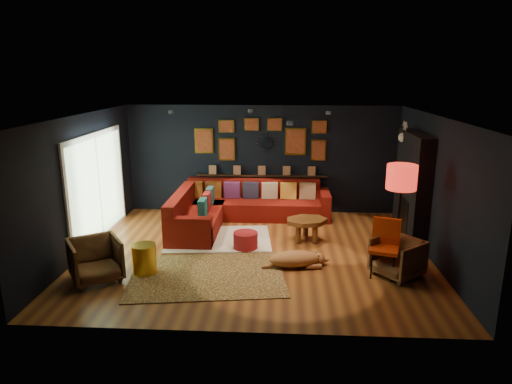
# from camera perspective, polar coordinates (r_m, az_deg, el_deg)

# --- Properties ---
(floor) EXTENTS (6.50, 6.50, 0.00)m
(floor) POSITION_cam_1_polar(r_m,az_deg,el_deg) (8.79, -0.09, -7.64)
(floor) COLOR #975923
(floor) RESTS_ON ground
(room_walls) EXTENTS (6.50, 6.50, 6.50)m
(room_walls) POSITION_cam_1_polar(r_m,az_deg,el_deg) (8.32, -0.10, 2.57)
(room_walls) COLOR black
(room_walls) RESTS_ON ground
(sectional) EXTENTS (3.41, 2.69, 0.86)m
(sectional) POSITION_cam_1_polar(r_m,az_deg,el_deg) (10.43, -2.88, -2.14)
(sectional) COLOR maroon
(sectional) RESTS_ON ground
(ledge) EXTENTS (3.20, 0.12, 0.04)m
(ledge) POSITION_cam_1_polar(r_m,az_deg,el_deg) (11.07, 0.73, 2.07)
(ledge) COLOR black
(ledge) RESTS_ON room_walls
(gallery_wall) EXTENTS (3.15, 0.04, 1.02)m
(gallery_wall) POSITION_cam_1_polar(r_m,az_deg,el_deg) (10.95, 0.68, 6.65)
(gallery_wall) COLOR gold
(gallery_wall) RESTS_ON room_walls
(sunburst_mirror) EXTENTS (0.47, 0.16, 0.47)m
(sunburst_mirror) POSITION_cam_1_polar(r_m,az_deg,el_deg) (10.97, 1.28, 6.09)
(sunburst_mirror) COLOR silver
(sunburst_mirror) RESTS_ON room_walls
(fireplace) EXTENTS (0.31, 1.60, 2.20)m
(fireplace) POSITION_cam_1_polar(r_m,az_deg,el_deg) (9.67, 18.86, 0.02)
(fireplace) COLOR black
(fireplace) RESTS_ON ground
(deer_head) EXTENTS (0.50, 0.28, 0.45)m
(deer_head) POSITION_cam_1_polar(r_m,az_deg,el_deg) (9.96, 18.86, 6.48)
(deer_head) COLOR white
(deer_head) RESTS_ON fireplace
(sliding_door) EXTENTS (0.06, 2.80, 2.20)m
(sliding_door) POSITION_cam_1_polar(r_m,az_deg,el_deg) (9.73, -19.14, 0.56)
(sliding_door) COLOR white
(sliding_door) RESTS_ON ground
(ceiling_spots) EXTENTS (3.30, 2.50, 0.06)m
(ceiling_spots) POSITION_cam_1_polar(r_m,az_deg,el_deg) (8.96, 0.21, 9.70)
(ceiling_spots) COLOR black
(ceiling_spots) RESTS_ON room_walls
(shag_rug) EXTENTS (2.24, 1.73, 0.03)m
(shag_rug) POSITION_cam_1_polar(r_m,az_deg,el_deg) (9.50, -4.69, -5.85)
(shag_rug) COLOR white
(shag_rug) RESTS_ON ground
(leopard_rug) EXTENTS (2.80, 2.17, 0.01)m
(leopard_rug) POSITION_cam_1_polar(r_m,az_deg,el_deg) (7.92, -6.09, -10.29)
(leopard_rug) COLOR #DEAC62
(leopard_rug) RESTS_ON ground
(coffee_table) EXTENTS (1.03, 0.87, 0.44)m
(coffee_table) POSITION_cam_1_polar(r_m,az_deg,el_deg) (9.33, 6.32, -3.88)
(coffee_table) COLOR brown
(coffee_table) RESTS_ON shag_rug
(pouf) EXTENTS (0.47, 0.47, 0.31)m
(pouf) POSITION_cam_1_polar(r_m,az_deg,el_deg) (8.92, -1.32, -6.03)
(pouf) COLOR maroon
(pouf) RESTS_ON shag_rug
(armchair_left) EXTENTS (1.04, 1.02, 0.79)m
(armchair_left) POSITION_cam_1_polar(r_m,az_deg,el_deg) (8.00, -19.43, -7.80)
(armchair_left) COLOR #A86D3B
(armchair_left) RESTS_ON ground
(armchair_right) EXTENTS (0.95, 0.96, 0.72)m
(armchair_right) POSITION_cam_1_polar(r_m,az_deg,el_deg) (8.09, 17.29, -7.62)
(armchair_right) COLOR #A86D3B
(armchair_right) RESTS_ON ground
(gold_stool) EXTENTS (0.41, 0.41, 0.52)m
(gold_stool) POSITION_cam_1_polar(r_m,az_deg,el_deg) (8.10, -13.78, -8.13)
(gold_stool) COLOR gold
(gold_stool) RESTS_ON ground
(orange_chair) EXTENTS (0.58, 0.58, 0.97)m
(orange_chair) POSITION_cam_1_polar(r_m,az_deg,el_deg) (8.01, 15.84, -6.08)
(orange_chair) COLOR black
(orange_chair) RESTS_ON ground
(floor_lamp) EXTENTS (0.51, 0.51, 1.85)m
(floor_lamp) POSITION_cam_1_polar(r_m,az_deg,el_deg) (8.05, 17.72, 1.29)
(floor_lamp) COLOR black
(floor_lamp) RESTS_ON ground
(dog) EXTENTS (1.31, 0.79, 0.39)m
(dog) POSITION_cam_1_polar(r_m,az_deg,el_deg) (8.14, 4.80, -7.98)
(dog) COLOR #C37C4A
(dog) RESTS_ON leopard_rug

